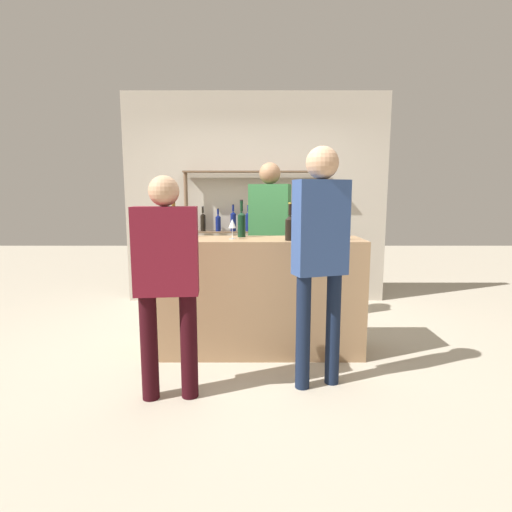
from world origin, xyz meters
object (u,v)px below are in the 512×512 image
object	(u,v)px
counter_bottle_3	(242,223)
wine_glass	(232,224)
counter_bottle_2	(174,224)
server_behind_counter	(270,229)
counter_bottle_1	(290,227)
counter_bottle_4	(330,226)
customer_right	(320,245)
cork_jar	(170,231)
counter_bottle_0	(316,224)
customer_left	(167,272)

from	to	relation	value
counter_bottle_3	wine_glass	distance (m)	0.18
counter_bottle_2	server_behind_counter	bearing A→B (deg)	42.07
counter_bottle_1	counter_bottle_4	distance (m)	0.34
customer_right	counter_bottle_1	bearing A→B (deg)	0.26
customer_right	counter_bottle_3	bearing A→B (deg)	18.34
cork_jar	counter_bottle_0	bearing A→B (deg)	1.66
counter_bottle_0	server_behind_counter	world-z (taller)	server_behind_counter
wine_glass	customer_left	world-z (taller)	customer_left
counter_bottle_1	counter_bottle_4	xyz separation A→B (m)	(0.34, -0.01, 0.01)
counter_bottle_0	cork_jar	bearing A→B (deg)	-178.34
wine_glass	customer_right	size ratio (longest dim) A/B	0.10
counter_bottle_3	server_behind_counter	bearing A→B (deg)	69.41
wine_glass	cork_jar	distance (m)	0.55
wine_glass	cork_jar	xyz separation A→B (m)	(-0.55, -0.07, -0.05)
counter_bottle_0	wine_glass	bearing A→B (deg)	177.20
customer_right	server_behind_counter	distance (m)	1.64
counter_bottle_3	counter_bottle_4	xyz separation A→B (m)	(0.77, -0.30, -0.00)
counter_bottle_3	counter_bottle_2	bearing A→B (deg)	-175.09
counter_bottle_0	cork_jar	world-z (taller)	counter_bottle_0
counter_bottle_1	customer_right	distance (m)	0.58
counter_bottle_0	counter_bottle_4	distance (m)	0.15
counter_bottle_2	wine_glass	world-z (taller)	counter_bottle_2
customer_right	server_behind_counter	world-z (taller)	server_behind_counter
customer_left	counter_bottle_2	bearing A→B (deg)	2.51
wine_glass	counter_bottle_2	bearing A→B (deg)	168.18
customer_right	customer_left	xyz separation A→B (m)	(-1.09, -0.19, -0.16)
customer_right	customer_left	size ratio (longest dim) A/B	1.13
counter_bottle_0	server_behind_counter	size ratio (longest dim) A/B	0.19
customer_right	counter_bottle_0	bearing A→B (deg)	-22.72
customer_right	server_behind_counter	bearing A→B (deg)	-6.47
counter_bottle_0	customer_right	world-z (taller)	customer_right
counter_bottle_4	cork_jar	bearing A→B (deg)	177.45
wine_glass	server_behind_counter	xyz separation A→B (m)	(0.37, 0.94, -0.12)
counter_bottle_1	counter_bottle_4	world-z (taller)	counter_bottle_4
customer_left	wine_glass	bearing A→B (deg)	-31.11
counter_bottle_1	customer_left	distance (m)	1.20
wine_glass	cork_jar	bearing A→B (deg)	-172.35
counter_bottle_1	customer_right	size ratio (longest dim) A/B	0.18
server_behind_counter	counter_bottle_1	bearing A→B (deg)	22.63
counter_bottle_1	server_behind_counter	xyz separation A→B (m)	(-0.14, 1.06, -0.11)
counter_bottle_0	wine_glass	distance (m)	0.74
counter_bottle_2	cork_jar	bearing A→B (deg)	-90.26
counter_bottle_2	customer_left	xyz separation A→B (m)	(0.14, -0.97, -0.27)
counter_bottle_3	server_behind_counter	xyz separation A→B (m)	(0.29, 0.77, -0.12)
counter_bottle_4	counter_bottle_1	bearing A→B (deg)	177.87
counter_bottle_2	server_behind_counter	distance (m)	1.24
counter_bottle_4	wine_glass	size ratio (longest dim) A/B	1.90
counter_bottle_0	server_behind_counter	distance (m)	1.05
counter_bottle_0	cork_jar	size ratio (longest dim) A/B	2.15
counter_bottle_3	wine_glass	bearing A→B (deg)	-114.67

